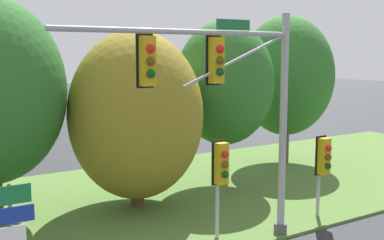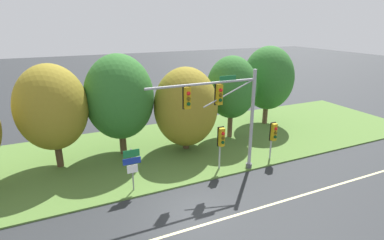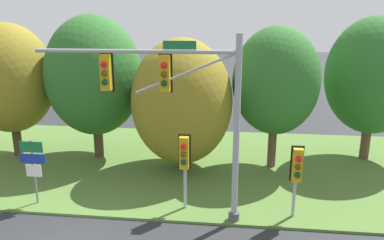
% 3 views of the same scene
% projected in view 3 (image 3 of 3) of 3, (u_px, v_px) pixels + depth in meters
% --- Properties ---
extents(grass_verge, '(48.00, 11.50, 0.10)m').
position_uv_depth(grass_verge, '(132.00, 161.00, 19.49)').
color(grass_verge, '#517533').
rests_on(grass_verge, ground).
extents(traffic_signal_mast, '(7.16, 0.49, 6.65)m').
position_uv_depth(traffic_signal_mast, '(180.00, 99.00, 12.73)').
color(traffic_signal_mast, '#9EA0A5').
rests_on(traffic_signal_mast, grass_verge).
extents(pedestrian_signal_near_kerb, '(0.46, 0.55, 2.77)m').
position_uv_depth(pedestrian_signal_near_kerb, '(297.00, 169.00, 13.25)').
color(pedestrian_signal_near_kerb, '#9EA0A5').
rests_on(pedestrian_signal_near_kerb, grass_verge).
extents(pedestrian_signal_further_along, '(0.46, 0.55, 2.99)m').
position_uv_depth(pedestrian_signal_further_along, '(184.00, 157.00, 13.84)').
color(pedestrian_signal_further_along, '#9EA0A5').
rests_on(pedestrian_signal_further_along, grass_verge).
extents(route_sign_post, '(1.04, 0.08, 2.62)m').
position_uv_depth(route_sign_post, '(33.00, 163.00, 14.48)').
color(route_sign_post, slate).
rests_on(route_sign_post, grass_verge).
extents(tree_left_of_mast, '(4.49, 4.49, 6.97)m').
position_uv_depth(tree_left_of_mast, '(9.00, 79.00, 19.16)').
color(tree_left_of_mast, '#4C3823').
rests_on(tree_left_of_mast, grass_verge).
extents(tree_behind_signpost, '(4.86, 4.86, 7.36)m').
position_uv_depth(tree_behind_signpost, '(94.00, 76.00, 18.95)').
color(tree_behind_signpost, '#4C3823').
rests_on(tree_behind_signpost, grass_verge).
extents(tree_mid_verge, '(4.78, 4.78, 6.31)m').
position_uv_depth(tree_mid_verge, '(182.00, 102.00, 17.66)').
color(tree_mid_verge, '#4C3823').
rests_on(tree_mid_verge, grass_verge).
extents(tree_tall_centre, '(4.09, 4.09, 6.84)m').
position_uv_depth(tree_tall_centre, '(276.00, 81.00, 17.60)').
color(tree_tall_centre, brown).
rests_on(tree_tall_centre, grass_verge).
extents(tree_right_far, '(4.69, 4.69, 7.31)m').
position_uv_depth(tree_right_far, '(374.00, 76.00, 18.59)').
color(tree_right_far, brown).
rests_on(tree_right_far, grass_verge).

